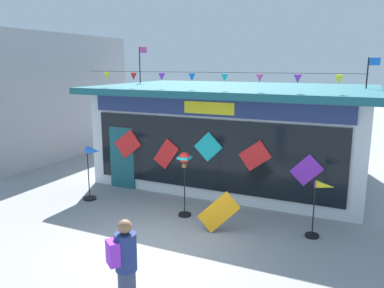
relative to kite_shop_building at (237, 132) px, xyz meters
The scene contains 8 objects.
ground_plane 6.11m from the kite_shop_building, 90.00° to the right, with size 80.00×80.00×0.00m, color gray.
kite_shop_building is the anchor object (origin of this frame).
wind_spinner_far_left 5.10m from the kite_shop_building, 128.00° to the right, with size 0.67×0.39×1.62m.
wind_spinner_left 3.96m from the kite_shop_building, 91.99° to the right, with size 0.34×0.34×1.74m.
wind_spinner_center_left 5.10m from the kite_shop_building, 49.54° to the right, with size 0.60×0.32×1.37m.
person_near_camera 8.25m from the kite_shop_building, 83.74° to the right, with size 0.44×0.47×1.68m.
display_kite_on_ground 4.75m from the kite_shop_building, 76.91° to the right, with size 0.52×0.03×0.94m, color orange.
neighbour_building 10.79m from the kite_shop_building, behind, with size 6.75×7.75×5.21m, color #99999E.
Camera 1 is at (4.11, -6.77, 3.98)m, focal length 36.03 mm.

